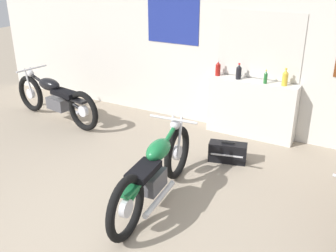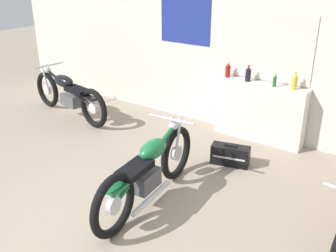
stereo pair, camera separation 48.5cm
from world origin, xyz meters
name	(u,v)px [view 2 (the right image)]	position (x,y,z in m)	size (l,w,h in m)	color
ground_plane	(68,238)	(0.00, 0.00, 0.00)	(24.00, 24.00, 0.00)	gray
wall_back	(232,48)	(0.02, 3.69, 1.40)	(10.00, 0.07, 2.80)	silver
sill_counter	(260,112)	(0.67, 3.51, 0.48)	(1.44, 0.28, 0.96)	silver
bottle_leftmost	(228,70)	(0.05, 3.52, 1.07)	(0.08, 0.08, 0.26)	maroon
bottle_left_center	(248,74)	(0.42, 3.49, 1.07)	(0.09, 0.09, 0.26)	black
bottle_center	(275,80)	(0.87, 3.47, 1.05)	(0.06, 0.06, 0.22)	#23662D
bottle_right_center	(295,82)	(1.16, 3.50, 1.08)	(0.09, 0.09, 0.27)	gold
motorcycle_green	(149,171)	(0.31, 1.04, 0.43)	(0.64, 2.11, 0.91)	black
motorcycle_black	(69,95)	(-2.64, 2.45, 0.42)	(2.21, 0.64, 0.88)	black
hard_case_black	(230,155)	(0.69, 2.47, 0.15)	(0.58, 0.33, 0.32)	black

